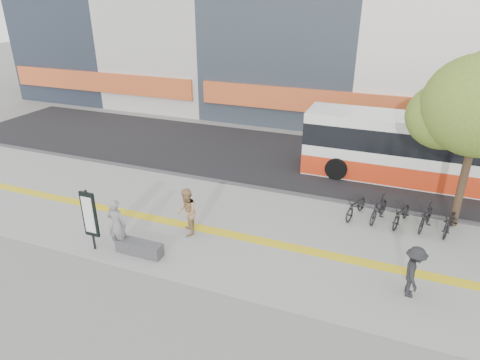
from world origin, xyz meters
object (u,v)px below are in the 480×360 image
at_px(signboard, 90,215).
at_px(pedestrian_dark, 414,272).
at_px(bench, 140,248).
at_px(pedestrian_tan, 187,212).
at_px(bus, 430,153).
at_px(seated_woman, 117,225).
at_px(street_tree, 479,107).

bearing_deg(signboard, pedestrian_dark, 7.91).
height_order(bench, pedestrian_dark, pedestrian_dark).
bearing_deg(bench, pedestrian_dark, 7.35).
relative_size(signboard, pedestrian_tan, 1.25).
distance_m(bus, pedestrian_dark, 8.65).
height_order(pedestrian_tan, pedestrian_dark, pedestrian_tan).
bearing_deg(signboard, bench, 10.81).
xyz_separation_m(seated_woman, pedestrian_tan, (1.69, 1.69, -0.05)).
bearing_deg(pedestrian_dark, bus, -7.90).
bearing_deg(pedestrian_tan, signboard, -80.55).
bearing_deg(signboard, bus, 43.70).
bearing_deg(street_tree, signboard, -150.93).
bearing_deg(signboard, seated_woman, 20.86).
height_order(street_tree, seated_woman, street_tree).
relative_size(seated_woman, pedestrian_dark, 1.17).
relative_size(pedestrian_tan, pedestrian_dark, 1.11).
distance_m(bench, pedestrian_dark, 8.46).
relative_size(bench, street_tree, 0.25).
relative_size(signboard, street_tree, 0.35).
relative_size(street_tree, pedestrian_tan, 3.60).
bearing_deg(bench, pedestrian_tan, 62.25).
distance_m(pedestrian_tan, pedestrian_dark, 7.51).
relative_size(bus, seated_woman, 6.00).
bearing_deg(street_tree, bus, 103.88).
height_order(seated_woman, pedestrian_dark, seated_woman).
relative_size(bench, pedestrian_tan, 0.91).
bearing_deg(seated_woman, bus, -136.79).
relative_size(street_tree, bus, 0.57).
distance_m(street_tree, seated_woman, 12.67).
distance_m(bench, signboard, 1.94).
xyz_separation_m(signboard, street_tree, (11.38, 6.33, 3.15)).
bearing_deg(signboard, pedestrian_tan, 38.72).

